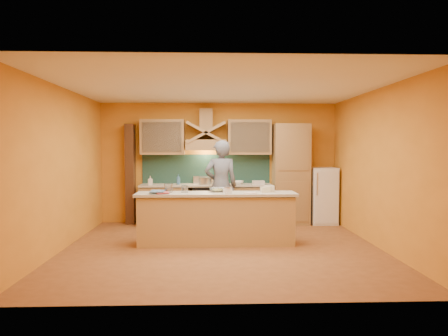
{
  "coord_description": "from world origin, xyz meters",
  "views": [
    {
      "loc": [
        -0.21,
        -6.91,
        1.77
      ],
      "look_at": [
        0.06,
        0.9,
        1.36
      ],
      "focal_mm": 32.0,
      "sensor_mm": 36.0,
      "label": 1
    }
  ],
  "objects_px": {
    "stove": "(206,205)",
    "fridge": "(323,196)",
    "person": "(221,185)",
    "kitchen_scale": "(228,191)",
    "mixing_bowl": "(218,190)"
  },
  "relations": [
    {
      "from": "kitchen_scale",
      "to": "person",
      "type": "bearing_deg",
      "value": 71.74
    },
    {
      "from": "fridge",
      "to": "person",
      "type": "distance_m",
      "value": 2.5
    },
    {
      "from": "fridge",
      "to": "mixing_bowl",
      "type": "xyz_separation_m",
      "value": [
        -2.47,
        -1.76,
        0.33
      ]
    },
    {
      "from": "kitchen_scale",
      "to": "mixing_bowl",
      "type": "height_order",
      "value": "kitchen_scale"
    },
    {
      "from": "kitchen_scale",
      "to": "mixing_bowl",
      "type": "distance_m",
      "value": 0.35
    },
    {
      "from": "stove",
      "to": "fridge",
      "type": "xyz_separation_m",
      "value": [
        2.7,
        0.0,
        0.2
      ]
    },
    {
      "from": "stove",
      "to": "fridge",
      "type": "relative_size",
      "value": 0.69
    },
    {
      "from": "stove",
      "to": "fridge",
      "type": "distance_m",
      "value": 2.71
    },
    {
      "from": "fridge",
      "to": "kitchen_scale",
      "type": "distance_m",
      "value": 3.1
    },
    {
      "from": "kitchen_scale",
      "to": "mixing_bowl",
      "type": "bearing_deg",
      "value": 98.53
    },
    {
      "from": "person",
      "to": "kitchen_scale",
      "type": "distance_m",
      "value": 1.38
    },
    {
      "from": "person",
      "to": "mixing_bowl",
      "type": "height_order",
      "value": "person"
    },
    {
      "from": "fridge",
      "to": "kitchen_scale",
      "type": "relative_size",
      "value": 10.53
    },
    {
      "from": "fridge",
      "to": "person",
      "type": "relative_size",
      "value": 0.68
    },
    {
      "from": "mixing_bowl",
      "to": "person",
      "type": "bearing_deg",
      "value": 85.15
    }
  ]
}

